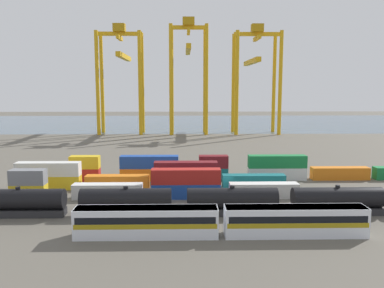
% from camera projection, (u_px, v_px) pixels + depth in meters
% --- Properties ---
extents(ground_plane, '(420.00, 420.00, 0.00)m').
position_uv_depth(ground_plane, '(212.00, 155.00, 115.41)').
color(ground_plane, '#5B564C').
extents(harbour_water, '(400.00, 110.00, 0.01)m').
position_uv_depth(harbour_water, '(198.00, 123.00, 222.66)').
color(harbour_water, '#475B6B').
rests_on(harbour_water, ground_plane).
extents(passenger_train, '(37.99, 3.14, 3.90)m').
position_uv_depth(passenger_train, '(221.00, 220.00, 52.56)').
color(passenger_train, silver).
rests_on(passenger_train, ground_plane).
extents(freight_tank_row, '(78.27, 3.06, 4.52)m').
position_uv_depth(freight_tank_row, '(232.00, 201.00, 61.44)').
color(freight_tank_row, '#232326').
rests_on(freight_tank_row, ground_plane).
extents(shipping_container_0, '(6.04, 2.44, 2.60)m').
position_uv_depth(shipping_container_0, '(29.00, 192.00, 70.28)').
color(shipping_container_0, gold).
rests_on(shipping_container_0, ground_plane).
extents(shipping_container_1, '(6.04, 2.44, 2.60)m').
position_uv_depth(shipping_container_1, '(28.00, 177.00, 69.92)').
color(shipping_container_1, slate).
rests_on(shipping_container_1, shipping_container_0).
extents(shipping_container_2, '(12.10, 2.44, 2.60)m').
position_uv_depth(shipping_container_2, '(108.00, 191.00, 70.57)').
color(shipping_container_2, silver).
rests_on(shipping_container_2, ground_plane).
extents(shipping_container_3, '(12.10, 2.44, 2.60)m').
position_uv_depth(shipping_container_3, '(186.00, 191.00, 70.85)').
color(shipping_container_3, '#1C4299').
rests_on(shipping_container_3, ground_plane).
extents(shipping_container_4, '(12.10, 2.44, 2.60)m').
position_uv_depth(shipping_container_4, '(186.00, 176.00, 70.49)').
color(shipping_container_4, '#AD211C').
rests_on(shipping_container_4, shipping_container_3).
extents(shipping_container_5, '(12.10, 2.44, 2.60)m').
position_uv_depth(shipping_container_5, '(264.00, 190.00, 71.13)').
color(shipping_container_5, silver).
rests_on(shipping_container_5, ground_plane).
extents(shipping_container_6, '(12.10, 2.44, 2.60)m').
position_uv_depth(shipping_container_6, '(49.00, 182.00, 77.15)').
color(shipping_container_6, gold).
rests_on(shipping_container_6, ground_plane).
extents(shipping_container_7, '(12.10, 2.44, 2.60)m').
position_uv_depth(shipping_container_7, '(48.00, 169.00, 76.78)').
color(shipping_container_7, silver).
rests_on(shipping_container_7, shipping_container_6).
extents(shipping_container_8, '(12.10, 2.44, 2.60)m').
position_uv_depth(shipping_container_8, '(118.00, 182.00, 77.42)').
color(shipping_container_8, orange).
rests_on(shipping_container_8, ground_plane).
extents(shipping_container_9, '(12.10, 2.44, 2.60)m').
position_uv_depth(shipping_container_9, '(186.00, 182.00, 77.69)').
color(shipping_container_9, silver).
rests_on(shipping_container_9, ground_plane).
extents(shipping_container_10, '(12.10, 2.44, 2.60)m').
position_uv_depth(shipping_container_10, '(186.00, 168.00, 77.33)').
color(shipping_container_10, maroon).
rests_on(shipping_container_10, shipping_container_9).
extents(shipping_container_11, '(12.10, 2.44, 2.60)m').
position_uv_depth(shipping_container_11, '(254.00, 181.00, 77.96)').
color(shipping_container_11, '#146066').
rests_on(shipping_container_11, ground_plane).
extents(shipping_container_12, '(6.04, 2.44, 2.60)m').
position_uv_depth(shipping_container_12, '(85.00, 174.00, 84.10)').
color(shipping_container_12, '#AD211C').
rests_on(shipping_container_12, ground_plane).
extents(shipping_container_13, '(6.04, 2.44, 2.60)m').
position_uv_depth(shipping_container_13, '(85.00, 162.00, 83.73)').
color(shipping_container_13, gold).
rests_on(shipping_container_13, shipping_container_12).
extents(shipping_container_14, '(12.10, 2.44, 2.60)m').
position_uv_depth(shipping_container_14, '(150.00, 174.00, 84.37)').
color(shipping_container_14, orange).
rests_on(shipping_container_14, ground_plane).
extents(shipping_container_15, '(12.10, 2.44, 2.60)m').
position_uv_depth(shipping_container_15, '(149.00, 162.00, 84.01)').
color(shipping_container_15, '#1C4299').
rests_on(shipping_container_15, shipping_container_14).
extents(shipping_container_16, '(6.04, 2.44, 2.60)m').
position_uv_depth(shipping_container_16, '(213.00, 174.00, 84.65)').
color(shipping_container_16, '#146066').
rests_on(shipping_container_16, ground_plane).
extents(shipping_container_17, '(6.04, 2.44, 2.60)m').
position_uv_depth(shipping_container_17, '(213.00, 162.00, 84.29)').
color(shipping_container_17, maroon).
rests_on(shipping_container_17, shipping_container_16).
extents(shipping_container_18, '(12.10, 2.44, 2.60)m').
position_uv_depth(shipping_container_18, '(277.00, 174.00, 84.93)').
color(shipping_container_18, silver).
rests_on(shipping_container_18, ground_plane).
extents(shipping_container_19, '(12.10, 2.44, 2.60)m').
position_uv_depth(shipping_container_19, '(277.00, 161.00, 84.57)').
color(shipping_container_19, '#197538').
rests_on(shipping_container_19, shipping_container_18).
extents(shipping_container_20, '(12.10, 2.44, 2.60)m').
position_uv_depth(shipping_container_20, '(340.00, 173.00, 85.21)').
color(shipping_container_20, orange).
rests_on(shipping_container_20, ground_plane).
extents(gantry_crane_west, '(18.73, 33.53, 44.94)m').
position_uv_depth(gantry_crane_west, '(121.00, 68.00, 168.52)').
color(gantry_crane_west, gold).
rests_on(gantry_crane_west, ground_plane).
extents(gantry_crane_central, '(15.82, 35.45, 47.51)m').
position_uv_depth(gantry_crane_central, '(188.00, 64.00, 169.01)').
color(gantry_crane_central, gold).
rests_on(gantry_crane_central, ground_plane).
extents(gantry_crane_east, '(19.20, 36.03, 44.96)m').
position_uv_depth(gantry_crane_east, '(255.00, 69.00, 169.93)').
color(gantry_crane_east, gold).
rests_on(gantry_crane_east, ground_plane).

